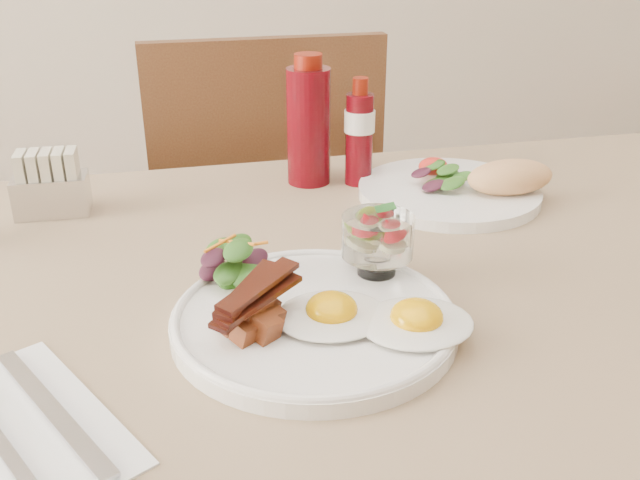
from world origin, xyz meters
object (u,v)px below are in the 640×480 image
(main_plate, at_px, (314,321))
(ketchup_bottle, at_px, (309,124))
(table, at_px, (351,356))
(hot_sauce_bottle, at_px, (359,134))
(chair_far, at_px, (262,232))
(second_plate, at_px, (463,187))
(fruit_cup, at_px, (378,236))
(sugar_caddy, at_px, (51,187))

(main_plate, bearing_deg, ketchup_bottle, 78.14)
(table, relative_size, ketchup_bottle, 7.02)
(table, xyz_separation_m, hot_sauce_bottle, (0.10, 0.31, 0.16))
(chair_far, height_order, second_plate, chair_far)
(fruit_cup, xyz_separation_m, hot_sauce_bottle, (0.07, 0.31, 0.02))
(chair_far, xyz_separation_m, main_plate, (-0.06, -0.73, 0.24))
(table, relative_size, fruit_cup, 17.06)
(fruit_cup, relative_size, sugar_caddy, 0.80)
(sugar_caddy, bearing_deg, table, -39.08)
(main_plate, bearing_deg, second_plate, 45.52)
(second_plate, height_order, sugar_caddy, sugar_caddy)
(second_plate, bearing_deg, hot_sauce_bottle, 143.68)
(main_plate, xyz_separation_m, sugar_caddy, (-0.28, 0.36, 0.03))
(ketchup_bottle, xyz_separation_m, sugar_caddy, (-0.36, -0.04, -0.05))
(table, height_order, sugar_caddy, sugar_caddy)
(chair_far, relative_size, main_plate, 3.32)
(chair_far, height_order, hot_sauce_bottle, chair_far)
(second_plate, bearing_deg, chair_far, 116.55)
(hot_sauce_bottle, bearing_deg, fruit_cup, -102.68)
(chair_far, distance_m, sugar_caddy, 0.57)
(chair_far, xyz_separation_m, fruit_cup, (0.03, -0.66, 0.29))
(fruit_cup, relative_size, hot_sauce_bottle, 0.50)
(table, relative_size, chair_far, 1.43)
(chair_far, xyz_separation_m, sugar_caddy, (-0.33, -0.37, 0.27))
(table, bearing_deg, main_plate, -129.79)
(main_plate, bearing_deg, sugar_caddy, 127.31)
(second_plate, bearing_deg, table, -135.85)
(table, distance_m, chair_far, 0.68)
(ketchup_bottle, bearing_deg, fruit_cup, -89.94)
(table, distance_m, second_plate, 0.33)
(chair_far, relative_size, sugar_caddy, 9.57)
(ketchup_bottle, bearing_deg, hot_sauce_bottle, -17.85)
(chair_far, bearing_deg, ketchup_bottle, -85.47)
(chair_far, distance_m, ketchup_bottle, 0.46)
(table, distance_m, hot_sauce_bottle, 0.36)
(hot_sauce_bottle, bearing_deg, main_plate, -112.17)
(fruit_cup, bearing_deg, main_plate, -140.85)
(second_plate, bearing_deg, sugar_caddy, 172.28)
(fruit_cup, height_order, second_plate, fruit_cup)
(ketchup_bottle, distance_m, sugar_caddy, 0.37)
(ketchup_bottle, bearing_deg, main_plate, -101.86)
(chair_far, bearing_deg, table, -90.00)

